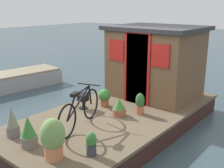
{
  "coord_description": "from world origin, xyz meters",
  "views": [
    {
      "loc": [
        -4.59,
        -3.62,
        2.77
      ],
      "look_at": [
        -0.2,
        0.0,
        1.15
      ],
      "focal_mm": 44.21,
      "sensor_mm": 36.0,
      "label": 1
    }
  ],
  "objects_px": {
    "bicycle": "(80,110)",
    "potted_plant_thyme": "(12,122)",
    "charcoal_grill": "(83,98)",
    "houseboat_cabin": "(155,61)",
    "potted_plant_ivy": "(104,97)",
    "dinghy_boat": "(20,79)",
    "potted_plant_lavender": "(91,143)",
    "potted_plant_fern": "(140,103)",
    "potted_plant_succulent": "(28,132)",
    "potted_plant_geranium": "(119,108)",
    "potted_plant_mint": "(53,138)"
  },
  "relations": [
    {
      "from": "potted_plant_mint",
      "to": "potted_plant_lavender",
      "type": "height_order",
      "value": "potted_plant_mint"
    },
    {
      "from": "potted_plant_thyme",
      "to": "dinghy_boat",
      "type": "distance_m",
      "value": 4.98
    },
    {
      "from": "potted_plant_mint",
      "to": "dinghy_boat",
      "type": "height_order",
      "value": "potted_plant_mint"
    },
    {
      "from": "potted_plant_thyme",
      "to": "potted_plant_geranium",
      "type": "bearing_deg",
      "value": -24.01
    },
    {
      "from": "potted_plant_geranium",
      "to": "charcoal_grill",
      "type": "distance_m",
      "value": 0.95
    },
    {
      "from": "houseboat_cabin",
      "to": "potted_plant_geranium",
      "type": "xyz_separation_m",
      "value": [
        -1.74,
        -0.17,
        -0.74
      ]
    },
    {
      "from": "potted_plant_thyme",
      "to": "potted_plant_mint",
      "type": "bearing_deg",
      "value": -90.83
    },
    {
      "from": "potted_plant_succulent",
      "to": "charcoal_grill",
      "type": "distance_m",
      "value": 1.95
    },
    {
      "from": "charcoal_grill",
      "to": "dinghy_boat",
      "type": "height_order",
      "value": "charcoal_grill"
    },
    {
      "from": "potted_plant_geranium",
      "to": "potted_plant_ivy",
      "type": "height_order",
      "value": "potted_plant_ivy"
    },
    {
      "from": "bicycle",
      "to": "potted_plant_geranium",
      "type": "height_order",
      "value": "bicycle"
    },
    {
      "from": "bicycle",
      "to": "potted_plant_lavender",
      "type": "relative_size",
      "value": 3.94
    },
    {
      "from": "potted_plant_fern",
      "to": "houseboat_cabin",
      "type": "bearing_deg",
      "value": 18.64
    },
    {
      "from": "bicycle",
      "to": "potted_plant_thyme",
      "type": "bearing_deg",
      "value": 147.59
    },
    {
      "from": "bicycle",
      "to": "potted_plant_geranium",
      "type": "xyz_separation_m",
      "value": [
        0.95,
        -0.22,
        -0.18
      ]
    },
    {
      "from": "houseboat_cabin",
      "to": "potted_plant_mint",
      "type": "relative_size",
      "value": 3.37
    },
    {
      "from": "potted_plant_fern",
      "to": "potted_plant_succulent",
      "type": "distance_m",
      "value": 2.51
    },
    {
      "from": "potted_plant_fern",
      "to": "potted_plant_thyme",
      "type": "xyz_separation_m",
      "value": [
        -2.39,
        1.19,
        0.03
      ]
    },
    {
      "from": "potted_plant_mint",
      "to": "potted_plant_ivy",
      "type": "distance_m",
      "value": 2.47
    },
    {
      "from": "houseboat_cabin",
      "to": "potted_plant_succulent",
      "type": "distance_m",
      "value": 3.85
    },
    {
      "from": "potted_plant_ivy",
      "to": "potted_plant_geranium",
      "type": "bearing_deg",
      "value": -111.53
    },
    {
      "from": "potted_plant_lavender",
      "to": "charcoal_grill",
      "type": "relative_size",
      "value": 1.13
    },
    {
      "from": "potted_plant_mint",
      "to": "dinghy_boat",
      "type": "relative_size",
      "value": 0.23
    },
    {
      "from": "potted_plant_ivy",
      "to": "potted_plant_lavender",
      "type": "height_order",
      "value": "potted_plant_ivy"
    },
    {
      "from": "potted_plant_ivy",
      "to": "dinghy_boat",
      "type": "height_order",
      "value": "potted_plant_ivy"
    },
    {
      "from": "potted_plant_ivy",
      "to": "dinghy_boat",
      "type": "xyz_separation_m",
      "value": [
        0.49,
        4.38,
        -0.41
      ]
    },
    {
      "from": "potted_plant_geranium",
      "to": "potted_plant_thyme",
      "type": "xyz_separation_m",
      "value": [
        -2.02,
        0.9,
        0.09
      ]
    },
    {
      "from": "potted_plant_lavender",
      "to": "dinghy_boat",
      "type": "height_order",
      "value": "potted_plant_lavender"
    },
    {
      "from": "potted_plant_lavender",
      "to": "houseboat_cabin",
      "type": "bearing_deg",
      "value": 14.21
    },
    {
      "from": "potted_plant_succulent",
      "to": "dinghy_boat",
      "type": "bearing_deg",
      "value": 59.18
    },
    {
      "from": "potted_plant_fern",
      "to": "potted_plant_thyme",
      "type": "height_order",
      "value": "potted_plant_thyme"
    },
    {
      "from": "potted_plant_mint",
      "to": "potted_plant_fern",
      "type": "height_order",
      "value": "potted_plant_mint"
    },
    {
      "from": "houseboat_cabin",
      "to": "dinghy_boat",
      "type": "distance_m",
      "value": 5.07
    },
    {
      "from": "houseboat_cabin",
      "to": "potted_plant_succulent",
      "type": "height_order",
      "value": "houseboat_cabin"
    },
    {
      "from": "potted_plant_lavender",
      "to": "potted_plant_thyme",
      "type": "bearing_deg",
      "value": 105.48
    },
    {
      "from": "potted_plant_mint",
      "to": "charcoal_grill",
      "type": "relative_size",
      "value": 1.91
    },
    {
      "from": "potted_plant_ivy",
      "to": "bicycle",
      "type": "bearing_deg",
      "value": -160.96
    },
    {
      "from": "potted_plant_succulent",
      "to": "dinghy_boat",
      "type": "distance_m",
      "value": 5.45
    },
    {
      "from": "potted_plant_geranium",
      "to": "potted_plant_succulent",
      "type": "bearing_deg",
      "value": 170.27
    },
    {
      "from": "potted_plant_thyme",
      "to": "charcoal_grill",
      "type": "relative_size",
      "value": 1.65
    },
    {
      "from": "potted_plant_fern",
      "to": "potted_plant_ivy",
      "type": "xyz_separation_m",
      "value": [
        -0.12,
        0.93,
        -0.01
      ]
    },
    {
      "from": "potted_plant_geranium",
      "to": "potted_plant_ivy",
      "type": "bearing_deg",
      "value": 68.47
    },
    {
      "from": "potted_plant_mint",
      "to": "potted_plant_ivy",
      "type": "relative_size",
      "value": 1.6
    },
    {
      "from": "houseboat_cabin",
      "to": "potted_plant_succulent",
      "type": "xyz_separation_m",
      "value": [
        -3.79,
        0.18,
        -0.67
      ]
    },
    {
      "from": "bicycle",
      "to": "potted_plant_thyme",
      "type": "height_order",
      "value": "bicycle"
    },
    {
      "from": "potted_plant_succulent",
      "to": "dinghy_boat",
      "type": "height_order",
      "value": "potted_plant_succulent"
    },
    {
      "from": "potted_plant_ivy",
      "to": "potted_plant_lavender",
      "type": "relative_size",
      "value": 1.06
    },
    {
      "from": "potted_plant_fern",
      "to": "potted_plant_thyme",
      "type": "relative_size",
      "value": 0.83
    },
    {
      "from": "charcoal_grill",
      "to": "houseboat_cabin",
      "type": "bearing_deg",
      "value": -21.48
    },
    {
      "from": "potted_plant_lavender",
      "to": "bicycle",
      "type": "bearing_deg",
      "value": 55.05
    }
  ]
}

